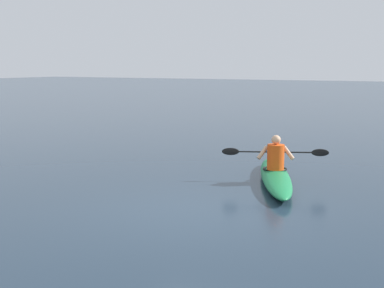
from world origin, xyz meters
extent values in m
plane|color=#1E2D3D|center=(0.00, 0.00, 0.00)|extent=(160.00, 160.00, 0.00)
ellipsoid|color=#19723F|center=(-0.40, -2.95, 0.15)|extent=(2.35, 4.12, 0.31)
torus|color=black|center=(-0.32, -3.13, 0.29)|extent=(0.75, 0.75, 0.04)
cylinder|color=black|center=(0.14, -4.11, 0.30)|extent=(0.18, 0.18, 0.02)
cylinder|color=#E04C14|center=(-0.38, -2.98, 0.59)|extent=(0.39, 0.39, 0.57)
sphere|color=tan|center=(-0.38, -2.98, 0.99)|extent=(0.21, 0.21, 0.21)
cylinder|color=black|center=(-0.30, -3.17, 0.68)|extent=(1.87, 0.89, 0.03)
ellipsoid|color=black|center=(0.63, -2.74, 0.68)|extent=(0.38, 0.20, 0.17)
ellipsoid|color=black|center=(-1.22, -3.59, 0.68)|extent=(0.38, 0.20, 0.17)
cylinder|color=tan|center=(-0.08, -2.93, 0.68)|extent=(0.24, 0.27, 0.34)
cylinder|color=tan|center=(-0.61, -3.18, 0.68)|extent=(0.32, 0.15, 0.34)
camera|label=1|loc=(-4.46, 8.15, 2.66)|focal=49.30mm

